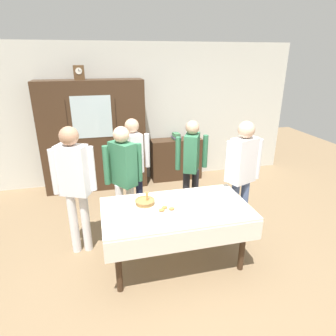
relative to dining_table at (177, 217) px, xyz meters
name	(u,v)px	position (x,y,z in m)	size (l,w,h in m)	color
ground_plane	(172,251)	(0.00, 0.23, -0.67)	(12.00, 12.00, 0.00)	#846B4C
back_wall	(139,114)	(0.00, 2.88, 0.68)	(6.40, 0.10, 2.70)	silver
dining_table	(177,217)	(0.00, 0.00, 0.00)	(1.74, 0.95, 0.77)	#3D2819
wall_cabinet	(94,137)	(-0.90, 2.59, 0.36)	(1.90, 0.46, 2.06)	#3D2819
mantel_clock	(79,72)	(-1.05, 2.59, 1.51)	(0.18, 0.11, 0.24)	brown
bookshelf_low	(176,159)	(0.72, 2.64, -0.24)	(1.04, 0.35, 0.86)	#3D2819
book_stack	(176,136)	(0.72, 2.64, 0.25)	(0.17, 0.21, 0.13)	#3D754C
tea_cup_mid_right	(215,206)	(0.44, -0.08, 0.13)	(0.13, 0.13, 0.06)	white
tea_cup_far_right	(238,206)	(0.70, -0.15, 0.13)	(0.13, 0.13, 0.06)	silver
tea_cup_near_left	(121,209)	(-0.64, 0.10, 0.13)	(0.13, 0.13, 0.06)	white
tea_cup_far_left	(182,196)	(0.13, 0.25, 0.13)	(0.13, 0.13, 0.06)	white
bread_basket	(145,201)	(-0.34, 0.21, 0.14)	(0.24, 0.24, 0.16)	#9E7542
pastry_plate	(167,211)	(-0.13, -0.03, 0.12)	(0.28, 0.28, 0.05)	white
spoon_mid_right	(186,221)	(0.03, -0.29, 0.11)	(0.12, 0.02, 0.01)	silver
spoon_front_edge	(222,198)	(0.63, 0.13, 0.11)	(0.12, 0.02, 0.01)	silver
person_behind_table_right	(123,172)	(-0.53, 0.80, 0.31)	(0.52, 0.41, 1.61)	silver
person_beside_shelf	(243,169)	(1.05, 0.44, 0.35)	(0.52, 0.32, 1.67)	slate
person_near_right_end	(191,160)	(0.56, 1.15, 0.27)	(0.52, 0.41, 1.55)	#232328
person_behind_table_left	(133,159)	(-0.33, 1.34, 0.30)	(0.52, 0.40, 1.59)	#191E38
person_by_cabinet	(74,179)	(-1.15, 0.56, 0.37)	(0.52, 0.33, 1.70)	silver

